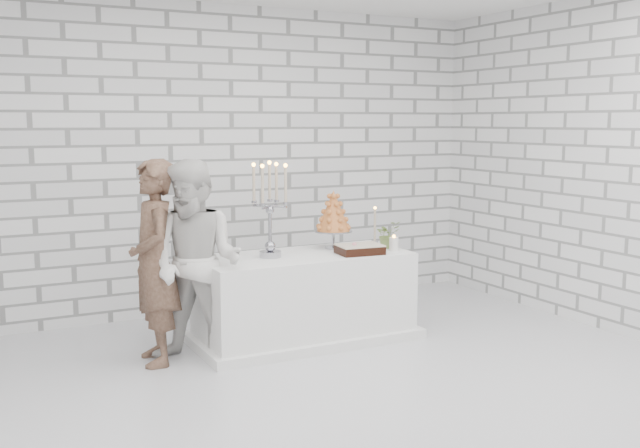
{
  "coord_description": "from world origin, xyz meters",
  "views": [
    {
      "loc": [
        -2.25,
        -4.35,
        1.88
      ],
      "look_at": [
        0.45,
        0.88,
        1.05
      ],
      "focal_mm": 41.12,
      "sensor_mm": 36.0,
      "label": 1
    }
  ],
  "objects": [
    {
      "name": "ground",
      "position": [
        0.0,
        0.0,
        0.0
      ],
      "size": [
        6.0,
        5.0,
        0.01
      ],
      "primitive_type": "cube",
      "color": "silver",
      "rests_on": "ground"
    },
    {
      "name": "wall_back",
      "position": [
        0.0,
        2.5,
        1.5
      ],
      "size": [
        6.0,
        0.01,
        3.0
      ],
      "primitive_type": "cube",
      "color": "white",
      "rests_on": "ground"
    },
    {
      "name": "wall_front",
      "position": [
        0.0,
        -2.5,
        1.5
      ],
      "size": [
        6.0,
        0.01,
        3.0
      ],
      "primitive_type": "cube",
      "color": "white",
      "rests_on": "ground"
    },
    {
      "name": "wall_right",
      "position": [
        3.0,
        0.0,
        1.5
      ],
      "size": [
        0.01,
        5.0,
        3.0
      ],
      "primitive_type": "cube",
      "color": "white",
      "rests_on": "ground"
    },
    {
      "name": "cake_table",
      "position": [
        0.46,
        1.18,
        0.38
      ],
      "size": [
        1.8,
        0.8,
        0.75
      ],
      "primitive_type": "cube",
      "color": "white",
      "rests_on": "ground"
    },
    {
      "name": "groom",
      "position": [
        -0.84,
        1.17,
        0.8
      ],
      "size": [
        0.42,
        0.61,
        1.6
      ],
      "primitive_type": "imported",
      "rotation": [
        0.0,
        0.0,
        -1.64
      ],
      "color": "#472D21",
      "rests_on": "ground"
    },
    {
      "name": "bride",
      "position": [
        -0.55,
        1.02,
        0.8
      ],
      "size": [
        0.98,
        0.97,
        1.59
      ],
      "primitive_type": "imported",
      "rotation": [
        0.0,
        0.0,
        -0.76
      ],
      "color": "silver",
      "rests_on": "ground"
    },
    {
      "name": "candelabra",
      "position": [
        0.15,
        1.19,
        1.15
      ],
      "size": [
        0.34,
        0.34,
        0.81
      ],
      "primitive_type": null,
      "rotation": [
        0.0,
        0.0,
        -0.04
      ],
      "color": "#9998A1",
      "rests_on": "cake_table"
    },
    {
      "name": "croquembouche",
      "position": [
        0.82,
        1.32,
        1.01
      ],
      "size": [
        0.39,
        0.39,
        0.52
      ],
      "primitive_type": null,
      "rotation": [
        0.0,
        0.0,
        -0.16
      ],
      "color": "#B15821",
      "rests_on": "cake_table"
    },
    {
      "name": "chocolate_cake",
      "position": [
        0.89,
        0.98,
        0.79
      ],
      "size": [
        0.4,
        0.3,
        0.08
      ],
      "primitive_type": "cube",
      "rotation": [
        0.0,
        0.0,
        -0.1
      ],
      "color": "black",
      "rests_on": "cake_table"
    },
    {
      "name": "pillar_candle",
      "position": [
        1.23,
        0.97,
        0.81
      ],
      "size": [
        0.08,
        0.08,
        0.12
      ],
      "primitive_type": "cylinder",
      "rotation": [
        0.0,
        0.0,
        0.05
      ],
      "color": "white",
      "rests_on": "cake_table"
    },
    {
      "name": "extra_taper",
      "position": [
        1.3,
        1.41,
        0.91
      ],
      "size": [
        0.06,
        0.06,
        0.32
      ],
      "primitive_type": "cylinder",
      "rotation": [
        0.0,
        0.0,
        -0.08
      ],
      "color": "#C7B297",
      "rests_on": "cake_table"
    },
    {
      "name": "flowers",
      "position": [
        1.26,
        1.13,
        0.87
      ],
      "size": [
        0.23,
        0.2,
        0.24
      ],
      "primitive_type": "imported",
      "rotation": [
        0.0,
        0.0,
        0.06
      ],
      "color": "#476C38",
      "rests_on": "cake_table"
    }
  ]
}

